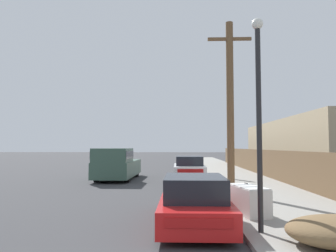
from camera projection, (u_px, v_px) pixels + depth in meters
name	position (u px, v px, depth m)	size (l,w,h in m)	color
sidewalk_curb	(225.00, 172.00, 25.34)	(4.20, 63.00, 0.12)	gray
discarded_fridge	(248.00, 200.00, 9.21)	(1.00, 1.70, 0.81)	silver
parked_sports_car_red	(194.00, 202.00, 8.47)	(1.72, 4.48, 1.27)	red
car_parked_mid	(189.00, 168.00, 20.55)	(1.91, 4.42, 1.40)	silver
pickup_truck	(117.00, 164.00, 19.67)	(2.12, 5.65, 1.90)	#385647
utility_pole	(230.00, 104.00, 13.40)	(1.80, 0.30, 7.05)	brown
street_lamp	(259.00, 106.00, 7.39)	(0.26, 0.26, 4.84)	#232326
wooden_fence	(270.00, 164.00, 19.70)	(0.08, 38.70, 1.67)	brown
building_right_house	(313.00, 146.00, 25.45)	(6.00, 19.09, 4.01)	tan
pedestrian	(231.00, 163.00, 19.07)	(0.34, 0.34, 1.78)	#282D42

